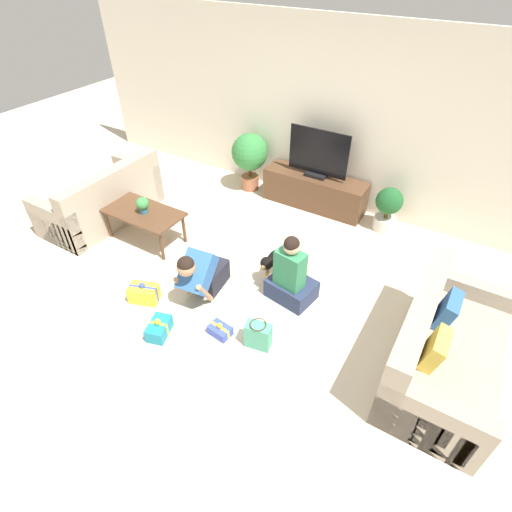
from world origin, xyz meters
TOP-DOWN VIEW (x-y plane):
  - ground_plane at (0.00, 0.00)m, footprint 16.00×16.00m
  - wall_back at (0.00, 2.63)m, footprint 8.40×0.06m
  - sofa_left at (-2.41, 0.41)m, footprint 0.87×1.72m
  - sofa_right at (2.41, 0.16)m, footprint 0.87×1.72m
  - coffee_table at (-1.51, 0.33)m, footprint 1.10×0.57m
  - tv_console at (0.10, 2.34)m, footprint 1.58×0.44m
  - tv at (0.10, 2.34)m, footprint 0.91×0.20m
  - potted_plant_back_left at (-1.04, 2.29)m, footprint 0.58×0.58m
  - potted_plant_back_right at (1.24, 2.29)m, footprint 0.37×0.37m
  - person_kneeling at (-0.16, -0.16)m, footprint 0.40×0.79m
  - person_sitting at (0.73, 0.33)m, footprint 0.58×0.53m
  - dog at (0.37, 0.56)m, footprint 0.19×0.53m
  - gift_box_a at (0.35, -0.55)m, footprint 0.26×0.19m
  - gift_box_b at (-0.21, -0.88)m, footprint 0.28×0.35m
  - gift_box_c at (-0.70, -0.58)m, footprint 0.38×0.30m
  - gift_bag_a at (0.77, -0.46)m, footprint 0.29×0.20m
  - tabletop_plant at (-1.47, 0.32)m, footprint 0.17×0.17m

SIDE VIEW (x-z plane):
  - ground_plane at x=0.00m, z-range 0.00..0.00m
  - gift_box_a at x=0.35m, z-range -0.02..0.14m
  - gift_box_b at x=-0.21m, z-range -0.03..0.19m
  - gift_box_c at x=-0.70m, z-range -0.03..0.24m
  - gift_bag_a at x=0.77m, z-range -0.01..0.31m
  - dog at x=0.37m, z-range 0.06..0.44m
  - tv_console at x=0.10m, z-range 0.00..0.51m
  - sofa_left at x=-2.41m, z-range -0.12..0.73m
  - sofa_right at x=2.41m, z-range -0.12..0.73m
  - person_sitting at x=0.73m, z-range -0.13..0.77m
  - person_kneeling at x=-0.16m, z-range -0.05..0.72m
  - potted_plant_back_right at x=1.24m, z-range 0.04..0.69m
  - coffee_table at x=-1.51m, z-range 0.18..0.64m
  - tabletop_plant at x=-1.47m, z-range 0.47..0.69m
  - potted_plant_back_left at x=-1.04m, z-range 0.13..1.07m
  - tv at x=0.10m, z-range 0.48..1.19m
  - wall_back at x=0.00m, z-range 0.00..2.60m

